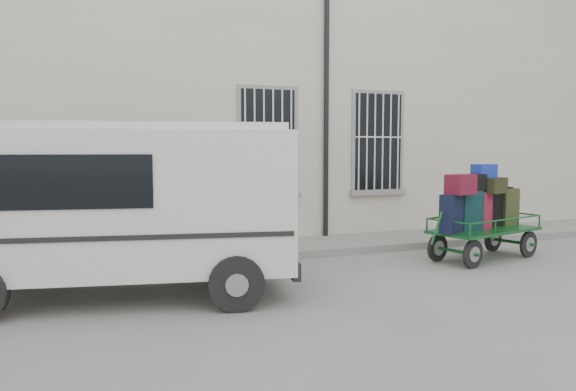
{
  "coord_description": "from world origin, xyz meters",
  "views": [
    {
      "loc": [
        -4.49,
        -8.31,
        2.11
      ],
      "look_at": [
        -0.73,
        1.0,
        1.26
      ],
      "focal_mm": 35.0,
      "sensor_mm": 36.0,
      "label": 1
    }
  ],
  "objects": [
    {
      "name": "ground",
      "position": [
        0.0,
        0.0,
        0.0
      ],
      "size": [
        80.0,
        80.0,
        0.0
      ],
      "primitive_type": "plane",
      "color": "slate",
      "rests_on": "ground"
    },
    {
      "name": "building",
      "position": [
        0.0,
        5.5,
        3.0
      ],
      "size": [
        24.0,
        5.15,
        6.0
      ],
      "color": "beige",
      "rests_on": "ground"
    },
    {
      "name": "sidewalk",
      "position": [
        0.0,
        2.2,
        0.07
      ],
      "size": [
        24.0,
        1.7,
        0.15
      ],
      "primitive_type": "cube",
      "color": "gray",
      "rests_on": "ground"
    },
    {
      "name": "luggage_cart",
      "position": [
        2.8,
        0.06,
        0.92
      ],
      "size": [
        2.7,
        1.53,
        1.81
      ],
      "rotation": [
        0.0,
        0.0,
        0.24
      ],
      "color": "black",
      "rests_on": "ground"
    },
    {
      "name": "van",
      "position": [
        -3.77,
        -0.14,
        1.4
      ],
      "size": [
        5.16,
        2.99,
        2.45
      ],
      "rotation": [
        0.0,
        0.0,
        -0.21
      ],
      "color": "white",
      "rests_on": "ground"
    }
  ]
}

